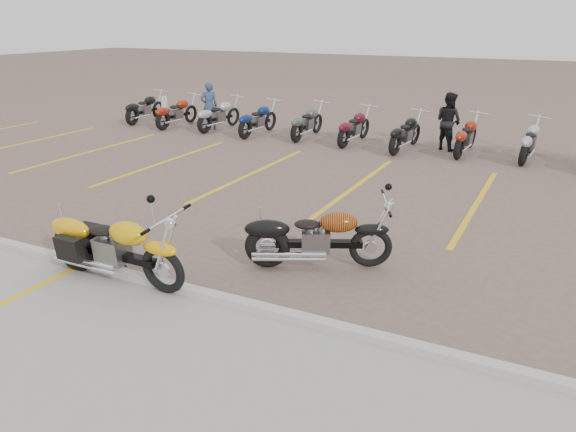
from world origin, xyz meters
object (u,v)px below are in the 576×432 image
at_px(flame_cruiser, 315,239).
at_px(person_a, 209,106).
at_px(bollard, 165,110).
at_px(person_b, 448,121).
at_px(yellow_cruiser, 114,249).

relative_size(flame_cruiser, person_a, 1.30).
xyz_separation_m(person_a, bollard, (-2.04, 0.13, -0.31)).
bearing_deg(person_b, person_a, 34.15).
relative_size(yellow_cruiser, bollard, 2.43).
height_order(flame_cruiser, person_a, person_a).
distance_m(yellow_cruiser, person_a, 11.84).
bearing_deg(person_a, yellow_cruiser, 73.32).
bearing_deg(bollard, flame_cruiser, -41.79).
distance_m(flame_cruiser, person_b, 9.28).
xyz_separation_m(yellow_cruiser, bollard, (-7.52, 10.62, 0.00)).
distance_m(person_a, bollard, 2.07).
bearing_deg(bollard, person_b, 2.23).
xyz_separation_m(flame_cruiser, person_a, (-7.90, 8.74, 0.34)).
xyz_separation_m(yellow_cruiser, person_b, (2.48, 11.01, 0.34)).
relative_size(yellow_cruiser, person_a, 1.51).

